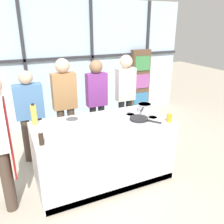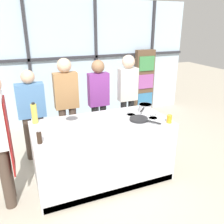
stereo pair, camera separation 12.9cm
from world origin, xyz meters
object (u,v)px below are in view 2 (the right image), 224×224
(chef, at_px, (0,135))
(juice_glass_near, at_px, (169,119))
(pepper_grinder, at_px, (39,137))
(oil_bottle, at_px, (34,113))
(white_plate, at_px, (75,128))
(spectator_center_left, at_px, (67,100))
(spectator_far_left, at_px, (32,111))
(saucepan, at_px, (145,108))
(frying_pan, at_px, (139,119))
(mixing_bowl, at_px, (72,120))
(spectator_far_right, at_px, (128,92))
(spectator_center_right, at_px, (99,98))

(chef, height_order, juice_glass_near, chef)
(pepper_grinder, bearing_deg, oil_bottle, 89.13)
(chef, distance_m, white_plate, 0.94)
(chef, height_order, spectator_center_left, chef)
(spectator_far_left, relative_size, saucepan, 5.00)
(frying_pan, height_order, mixing_bowl, mixing_bowl)
(mixing_bowl, bearing_deg, saucepan, -2.03)
(pepper_grinder, bearing_deg, chef, 148.55)
(chef, xyz_separation_m, frying_pan, (1.89, -0.09, -0.05))
(spectator_far_right, relative_size, mixing_bowl, 8.22)
(spectator_far_left, bearing_deg, spectator_far_right, 180.00)
(spectator_center_right, xyz_separation_m, juice_glass_near, (0.60, -1.38, 0.01))
(spectator_center_left, distance_m, saucepan, 1.40)
(oil_bottle, bearing_deg, spectator_far_right, 20.09)
(oil_bottle, height_order, pepper_grinder, oil_bottle)
(juice_glass_near, bearing_deg, frying_pan, 146.18)
(spectator_center_right, bearing_deg, pepper_grinder, 47.49)
(spectator_far_right, relative_size, pepper_grinder, 9.74)
(saucepan, distance_m, oil_bottle, 1.70)
(chef, relative_size, frying_pan, 4.08)
(saucepan, height_order, mixing_bowl, saucepan)
(spectator_far_right, xyz_separation_m, white_plate, (-1.31, -1.07, -0.09))
(pepper_grinder, xyz_separation_m, juice_glass_near, (1.81, -0.06, -0.02))
(spectator_far_right, height_order, mixing_bowl, spectator_far_right)
(white_plate, relative_size, oil_bottle, 0.77)
(mixing_bowl, distance_m, pepper_grinder, 0.69)
(spectator_center_right, distance_m, white_plate, 1.29)
(white_plate, xyz_separation_m, juice_glass_near, (1.31, -0.31, 0.05))
(chef, distance_m, saucepan, 2.14)
(spectator_far_left, xyz_separation_m, saucepan, (1.68, -0.89, 0.12))
(spectator_far_left, distance_m, frying_pan, 1.84)
(saucepan, height_order, juice_glass_near, saucepan)
(spectator_far_left, height_order, spectator_center_left, spectator_center_left)
(spectator_center_left, distance_m, spectator_center_right, 0.60)
(spectator_far_left, distance_m, pepper_grinder, 1.32)
(chef, xyz_separation_m, pepper_grinder, (0.44, -0.27, 0.01))
(spectator_far_left, relative_size, spectator_center_left, 0.91)
(chef, height_order, spectator_far_right, chef)
(saucepan, height_order, pepper_grinder, pepper_grinder)
(spectator_far_right, bearing_deg, saucepan, 82.48)
(spectator_center_right, bearing_deg, saucepan, 118.58)
(frying_pan, height_order, oil_bottle, oil_bottle)
(spectator_center_right, relative_size, white_plate, 7.07)
(mixing_bowl, distance_m, juice_glass_near, 1.41)
(chef, xyz_separation_m, spectator_center_left, (1.05, 1.05, 0.00))
(white_plate, relative_size, mixing_bowl, 1.13)
(spectator_center_right, bearing_deg, mixing_bowl, 50.15)
(spectator_far_right, height_order, juice_glass_near, spectator_far_right)
(saucepan, relative_size, mixing_bowl, 1.50)
(saucepan, distance_m, mixing_bowl, 1.19)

